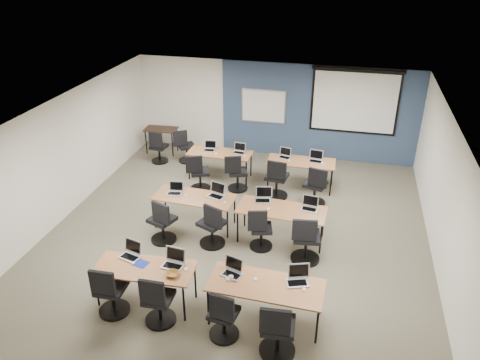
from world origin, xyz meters
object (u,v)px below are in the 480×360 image
(laptop_1, at_px, (174,261))
(laptop_5, at_px, (217,193))
(laptop_7, at_px, (310,206))
(laptop_11, at_px, (316,158))
(task_chair_0, at_px, (110,294))
(task_chair_11, at_px, (315,189))
(task_chair_2, at_px, (223,319))
(laptop_4, at_px, (175,191))
(task_chair_7, at_px, (306,243))
(training_table_mid_left, at_px, (194,198))
(training_table_back_right, at_px, (301,163))
(laptop_0, at_px, (131,253))
(training_table_back_left, at_px, (220,154))
(task_chair_3, at_px, (277,333))
(laptop_2, at_px, (233,270))
(task_chair_1, at_px, (158,304))
(task_chair_6, at_px, (260,232))
(training_table_mid_right, at_px, (282,211))
(task_chair_10, at_px, (277,182))
(whiteboard, at_px, (263,106))
(laptop_3, at_px, (298,278))
(task_chair_5, at_px, (212,228))
(laptop_8, at_px, (210,148))
(task_chair_4, at_px, (162,225))
(laptop_10, at_px, (285,155))
(laptop_6, at_px, (263,197))
(task_chair_8, at_px, (199,175))
(spare_chair_b, at_px, (158,150))
(task_chair_9, at_px, (236,176))
(laptop_9, at_px, (239,150))
(training_table_front_left, at_px, (145,270))
(utility_table, at_px, (161,131))
(projector_screen, at_px, (355,98))
(training_table_front_right, at_px, (266,287))
(spare_chair_a, at_px, (185,149))

(laptop_1, bearing_deg, laptop_5, 95.45)
(laptop_7, xyz_separation_m, laptop_11, (-0.10, 2.38, 0.00))
(task_chair_0, distance_m, task_chair_11, 5.40)
(task_chair_2, distance_m, laptop_4, 3.68)
(task_chair_7, height_order, task_chair_11, task_chair_7)
(training_table_mid_left, bearing_deg, laptop_7, 4.79)
(training_table_back_right, height_order, laptop_0, laptop_0)
(laptop_4, bearing_deg, training_table_back_left, 72.62)
(task_chair_3, bearing_deg, laptop_2, 132.30)
(task_chair_1, height_order, task_chair_6, task_chair_1)
(training_table_mid_right, distance_m, task_chair_10, 1.82)
(whiteboard, bearing_deg, laptop_4, -105.19)
(laptop_3, relative_size, task_chair_5, 0.35)
(whiteboard, bearing_deg, laptop_8, -121.83)
(task_chair_4, relative_size, task_chair_11, 0.99)
(task_chair_5, xyz_separation_m, laptop_10, (1.00, 3.16, 0.37))
(task_chair_10, relative_size, task_chair_11, 1.02)
(laptop_5, distance_m, laptop_6, 1.01)
(training_table_back_left, relative_size, task_chair_1, 1.67)
(training_table_back_left, height_order, laptop_6, laptop_6)
(laptop_5, xyz_separation_m, task_chair_8, (-0.89, 1.45, -0.39))
(training_table_mid_right, distance_m, spare_chair_b, 4.98)
(task_chair_9, xyz_separation_m, task_chair_11, (1.99, -0.28, 0.02))
(training_table_mid_right, height_order, task_chair_6, task_chair_6)
(training_table_back_right, xyz_separation_m, laptop_0, (-2.43, -4.63, 0.11))
(training_table_back_right, bearing_deg, laptop_9, 172.65)
(task_chair_0, bearing_deg, laptop_6, 56.26)
(task_chair_3, height_order, task_chair_11, task_chair_3)
(training_table_back_right, relative_size, task_chair_5, 1.66)
(task_chair_8, relative_size, task_chair_10, 0.95)
(task_chair_9, bearing_deg, task_chair_6, -86.20)
(task_chair_1, height_order, laptop_6, laptop_6)
(task_chair_2, height_order, spare_chair_b, task_chair_2)
(training_table_front_left, bearing_deg, task_chair_2, -21.72)
(task_chair_9, bearing_deg, task_chair_2, -99.36)
(training_table_back_left, xyz_separation_m, task_chair_5, (0.69, -3.05, -0.26))
(laptop_10, distance_m, utility_table, 3.99)
(laptop_5, bearing_deg, task_chair_2, -55.01)
(task_chair_9, bearing_deg, laptop_8, 121.76)
(training_table_front_left, xyz_separation_m, task_chair_2, (1.52, -0.51, -0.28))
(whiteboard, distance_m, training_table_front_left, 6.87)
(task_chair_6, bearing_deg, whiteboard, 85.77)
(projector_screen, bearing_deg, training_table_mid_left, -126.96)
(whiteboard, distance_m, training_table_front_right, 6.92)
(training_table_back_left, height_order, laptop_3, laptop_3)
(laptop_6, bearing_deg, task_chair_4, -166.06)
(utility_table, height_order, spare_chair_b, spare_chair_b)
(task_chair_4, relative_size, spare_chair_a, 1.04)
(task_chair_3, height_order, spare_chair_b, task_chair_3)
(task_chair_5, bearing_deg, laptop_1, -72.19)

